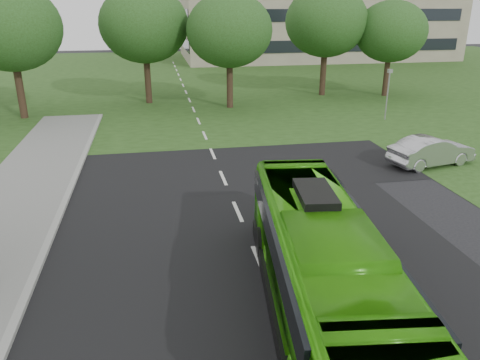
{
  "coord_description": "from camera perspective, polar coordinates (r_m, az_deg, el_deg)",
  "views": [
    {
      "loc": [
        -3.09,
        -11.19,
        8.02
      ],
      "look_at": [
        -0.0,
        5.45,
        1.6
      ],
      "focal_mm": 35.0,
      "sensor_mm": 36.0,
      "label": 1
    }
  ],
  "objects": [
    {
      "name": "tree_park_d",
      "position": [
        44.25,
        10.47,
        18.45
      ],
      "size": [
        7.24,
        7.24,
        9.58
      ],
      "color": "black",
      "rests_on": "ground"
    },
    {
      "name": "ground",
      "position": [
        14.11,
        4.17,
        -13.93
      ],
      "size": [
        160.0,
        160.0,
        0.0
      ],
      "primitive_type": "plane",
      "color": "black",
      "rests_on": "ground"
    },
    {
      "name": "tree_park_b",
      "position": [
        40.65,
        -11.62,
        18.06
      ],
      "size": [
        7.22,
        7.22,
        9.47
      ],
      "color": "black",
      "rests_on": "ground"
    },
    {
      "name": "street_surfaces",
      "position": [
        34.98,
        -5.83,
        7.45
      ],
      "size": [
        120.0,
        120.0,
        0.15
      ],
      "color": "black",
      "rests_on": "ground"
    },
    {
      "name": "tree_park_a",
      "position": [
        37.87,
        -26.26,
        16.33
      ],
      "size": [
        7.12,
        7.12,
        9.46
      ],
      "color": "black",
      "rests_on": "ground"
    },
    {
      "name": "tree_park_e",
      "position": [
        45.28,
        17.94,
        16.83
      ],
      "size": [
        6.25,
        6.25,
        8.33
      ],
      "color": "black",
      "rests_on": "ground"
    },
    {
      "name": "sedan",
      "position": [
        26.49,
        22.31,
        3.28
      ],
      "size": [
        4.88,
        2.55,
        1.53
      ],
      "primitive_type": "imported",
      "rotation": [
        0.0,
        0.0,
        1.78
      ],
      "color": "#B7B7BC",
      "rests_on": "ground"
    },
    {
      "name": "bus",
      "position": [
        12.83,
        9.78,
        -10.11
      ],
      "size": [
        3.78,
        10.98,
        3.0
      ],
      "primitive_type": "imported",
      "rotation": [
        0.0,
        0.0,
        -0.12
      ],
      "color": "#3CAD10",
      "rests_on": "ground"
    },
    {
      "name": "camera_pole",
      "position": [
        35.79,
        17.62,
        10.7
      ],
      "size": [
        0.38,
        0.36,
        3.64
      ],
      "rotation": [
        0.0,
        0.0,
        0.41
      ],
      "color": "gray",
      "rests_on": "ground"
    },
    {
      "name": "tree_park_c",
      "position": [
        38.06,
        -1.31,
        17.76
      ],
      "size": [
        6.7,
        6.7,
        8.89
      ],
      "color": "black",
      "rests_on": "ground"
    }
  ]
}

